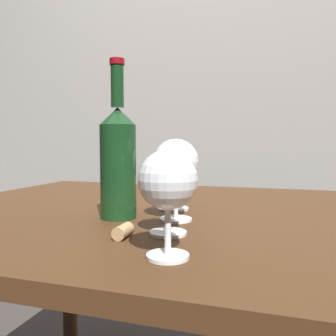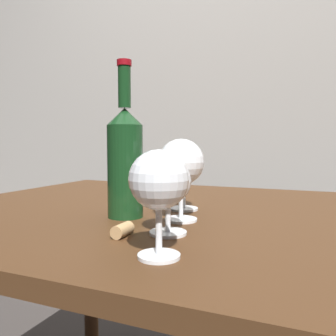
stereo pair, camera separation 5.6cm
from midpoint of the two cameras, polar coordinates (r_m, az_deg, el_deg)
back_wall at (r=1.88m, az=10.28°, el=17.44°), size 5.00×0.08×2.60m
dining_table at (r=0.81m, az=0.66°, el=-13.05°), size 1.25×0.89×0.71m
wine_glass_rose at (r=0.45m, az=-3.66°, el=-2.39°), size 0.08×0.08×0.15m
wine_glass_cabernet at (r=0.57m, az=-2.85°, el=-2.63°), size 0.08×0.08×0.13m
wine_glass_white at (r=0.66m, az=-1.10°, el=0.89°), size 0.09×0.09×0.16m
wine_glass_pinot at (r=0.78m, az=-0.98°, el=0.49°), size 0.08×0.08×0.15m
wine_bottle at (r=0.70m, az=-10.70°, el=1.48°), size 0.07×0.07×0.32m
cork at (r=0.56m, az=-10.46°, el=-10.45°), size 0.02×0.04×0.02m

